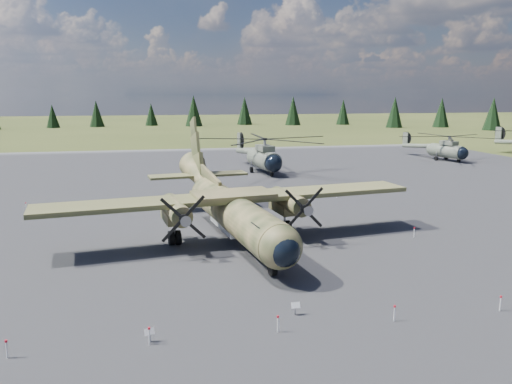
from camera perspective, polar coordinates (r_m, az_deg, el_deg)
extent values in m
plane|color=#505525|center=(36.85, -5.64, -6.63)|extent=(500.00, 500.00, 0.00)
cube|color=slate|center=(46.44, -6.92, -2.93)|extent=(120.00, 120.00, 0.04)
cylinder|color=#353F22|center=(37.94, -2.39, -2.46)|extent=(5.29, 18.21, 2.80)
sphere|color=#353F22|center=(29.76, 2.75, -6.28)|extent=(3.10, 3.10, 2.74)
sphere|color=black|center=(29.29, 3.16, -6.67)|extent=(2.28, 2.28, 2.02)
cube|color=black|center=(30.98, 1.64, -4.13)|extent=(2.20, 1.86, 0.55)
cone|color=#353F22|center=(48.92, -6.48, 1.80)|extent=(3.68, 7.19, 4.21)
cube|color=#A2A5A7|center=(39.15, -2.81, -3.77)|extent=(2.72, 6.20, 0.50)
cube|color=#29341B|center=(38.16, -2.63, -0.62)|extent=(29.18, 7.42, 0.35)
cube|color=#353F22|center=(38.11, -2.63, -0.29)|extent=(6.44, 4.40, 0.35)
cylinder|color=#353F22|center=(36.97, -9.17, -2.00)|extent=(2.21, 5.36, 1.50)
cube|color=#353F22|center=(37.88, -9.37, -2.70)|extent=(1.96, 3.58, 0.80)
cone|color=gray|center=(33.86, -8.17, -3.18)|extent=(0.88, 1.00, 0.76)
cylinder|color=black|center=(38.32, -9.29, -5.17)|extent=(1.02, 1.21, 1.10)
cylinder|color=#353F22|center=(39.51, 3.76, -1.04)|extent=(2.21, 5.36, 1.50)
cube|color=#353F22|center=(40.37, 3.30, -1.72)|extent=(1.96, 3.58, 0.80)
cone|color=gray|center=(36.62, 5.76, -2.04)|extent=(0.88, 1.00, 0.76)
cylinder|color=black|center=(40.78, 3.28, -4.04)|extent=(1.02, 1.21, 1.10)
cube|color=#353F22|center=(45.18, -5.40, 1.82)|extent=(1.33, 7.52, 1.68)
cube|color=#29341B|center=(49.40, -6.61, 1.94)|extent=(9.81, 3.52, 0.22)
cylinder|color=gray|center=(31.14, 1.89, -7.46)|extent=(0.16, 0.16, 0.90)
cylinder|color=black|center=(31.37, 1.88, -8.72)|extent=(0.48, 0.97, 0.93)
cylinder|color=slate|center=(71.82, 0.90, 3.72)|extent=(3.68, 8.00, 2.68)
sphere|color=black|center=(68.24, 2.01, 3.28)|extent=(2.77, 2.77, 2.46)
sphere|color=slate|center=(75.42, -0.11, 4.07)|extent=(2.77, 2.77, 2.46)
cube|color=slate|center=(71.22, 1.02, 5.04)|extent=(2.26, 3.64, 0.80)
cylinder|color=gray|center=(71.14, 1.02, 5.69)|extent=(0.43, 0.43, 1.07)
cylinder|color=slate|center=(79.16, -1.06, 4.67)|extent=(2.11, 9.18, 1.53)
cube|color=slate|center=(82.84, -1.93, 5.89)|extent=(0.43, 1.52, 2.57)
cylinder|color=black|center=(82.95, -1.68, 5.89)|extent=(0.44, 2.77, 2.79)
cylinder|color=black|center=(69.06, 1.81, 2.12)|extent=(0.39, 0.76, 0.73)
cylinder|color=black|center=(72.76, -0.53, 2.58)|extent=(0.43, 0.89, 0.86)
cylinder|color=gray|center=(72.68, -0.53, 3.02)|extent=(0.17, 0.17, 1.55)
cylinder|color=black|center=(73.72, 1.61, 2.69)|extent=(0.43, 0.89, 0.86)
cylinder|color=gray|center=(73.64, 1.61, 3.12)|extent=(0.17, 0.17, 1.55)
cylinder|color=slate|center=(91.56, 20.95, 4.38)|extent=(3.87, 6.87, 2.26)
sphere|color=black|center=(89.41, 22.48, 4.10)|extent=(2.55, 2.55, 2.08)
sphere|color=slate|center=(93.77, 19.50, 4.62)|extent=(2.55, 2.55, 2.08)
cube|color=slate|center=(91.17, 21.18, 5.26)|extent=(2.23, 3.19, 0.68)
cylinder|color=gray|center=(91.12, 21.21, 5.68)|extent=(0.40, 0.40, 0.90)
cylinder|color=slate|center=(96.11, 18.06, 5.04)|extent=(2.74, 7.65, 1.29)
cube|color=slate|center=(98.44, 16.72, 5.91)|extent=(0.52, 1.27, 2.17)
cylinder|color=black|center=(98.66, 16.85, 5.92)|extent=(0.66, 2.28, 2.35)
cylinder|color=black|center=(89.91, 22.16, 3.35)|extent=(0.40, 0.66, 0.61)
cylinder|color=black|center=(91.55, 19.88, 3.63)|extent=(0.45, 0.77, 0.72)
cylinder|color=gray|center=(91.49, 19.90, 3.92)|extent=(0.16, 0.16, 1.31)
cylinder|color=black|center=(93.32, 20.92, 3.69)|extent=(0.45, 0.77, 0.72)
cylinder|color=gray|center=(93.27, 20.94, 3.98)|extent=(0.16, 0.16, 1.31)
cube|color=slate|center=(109.34, 25.99, 6.03)|extent=(0.41, 1.51, 2.55)
cylinder|color=black|center=(109.60, 26.13, 6.02)|extent=(0.38, 2.76, 2.77)
cube|color=gray|center=(24.29, -12.06, -15.83)|extent=(0.10, 0.10, 0.55)
cube|color=white|center=(24.13, -12.08, -15.32)|extent=(0.47, 0.29, 0.31)
cube|color=gray|center=(26.48, 4.52, -13.26)|extent=(0.08, 0.08, 0.55)
cube|color=white|center=(26.32, 4.56, -12.77)|extent=(0.45, 0.20, 0.31)
cylinder|color=white|center=(24.89, -26.59, -15.82)|extent=(0.07, 0.07, 0.80)
cylinder|color=red|center=(24.71, -26.67, -14.98)|extent=(0.12, 0.12, 0.10)
cylinder|color=white|center=(24.01, -12.09, -15.84)|extent=(0.07, 0.07, 0.80)
cylinder|color=red|center=(23.83, -12.13, -14.98)|extent=(0.12, 0.12, 0.10)
cylinder|color=white|center=(24.60, 2.52, -14.90)|extent=(0.07, 0.07, 0.80)
cylinder|color=red|center=(24.43, 2.53, -14.05)|extent=(0.12, 0.12, 0.10)
cylinder|color=white|center=(26.57, 15.53, -13.26)|extent=(0.07, 0.07, 0.80)
cylinder|color=red|center=(26.41, 15.58, -12.47)|extent=(0.12, 0.12, 0.10)
cylinder|color=white|center=(29.65, 26.14, -11.41)|extent=(0.07, 0.07, 0.80)
cylinder|color=red|center=(29.51, 26.21, -10.69)|extent=(0.12, 0.12, 0.10)
cylinder|color=white|center=(53.57, -24.79, -1.56)|extent=(0.07, 0.07, 0.80)
cylinder|color=red|center=(53.49, -24.83, -1.15)|extent=(0.12, 0.12, 0.10)
cylinder|color=white|center=(52.27, -16.24, -1.27)|extent=(0.07, 0.07, 0.80)
cylinder|color=red|center=(52.19, -16.27, -0.84)|extent=(0.12, 0.12, 0.10)
cylinder|color=white|center=(52.18, -7.46, -0.94)|extent=(0.07, 0.07, 0.80)
cylinder|color=red|center=(52.10, -7.47, -0.51)|extent=(0.12, 0.12, 0.10)
cylinder|color=white|center=(53.31, 1.14, -0.59)|extent=(0.07, 0.07, 0.80)
cylinder|color=red|center=(53.23, 1.15, -0.17)|extent=(0.12, 0.12, 0.10)
cylinder|color=white|center=(55.57, 9.22, -0.25)|extent=(0.07, 0.07, 0.80)
cylinder|color=red|center=(55.50, 9.23, 0.16)|extent=(0.12, 0.12, 0.10)
cylinder|color=white|center=(41.64, 17.63, -4.45)|extent=(0.07, 0.07, 0.80)
cylinder|color=red|center=(41.54, 17.66, -3.92)|extent=(0.12, 0.12, 0.10)
cone|color=black|center=(177.45, 25.44, 8.08)|extent=(5.81, 5.81, 10.37)
cone|color=black|center=(187.81, 20.43, 8.53)|extent=(5.71, 5.71, 10.19)
cone|color=black|center=(180.46, 15.56, 8.79)|extent=(5.89, 5.89, 10.52)
cone|color=black|center=(194.37, 9.92, 9.01)|extent=(5.32, 5.32, 9.50)
cone|color=black|center=(188.70, 4.25, 9.26)|extent=(5.97, 5.97, 10.65)
cone|color=black|center=(191.09, -1.32, 9.28)|extent=(5.85, 5.85, 10.44)
cone|color=black|center=(183.00, -7.14, 9.21)|extent=(6.16, 6.16, 11.00)
cone|color=black|center=(189.20, -11.89, 8.69)|extent=(4.58, 4.58, 8.18)
cone|color=black|center=(186.50, -17.77, 8.53)|extent=(5.16, 5.16, 9.21)
cone|color=black|center=(186.16, -22.24, 8.05)|extent=(4.47, 4.47, 7.99)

